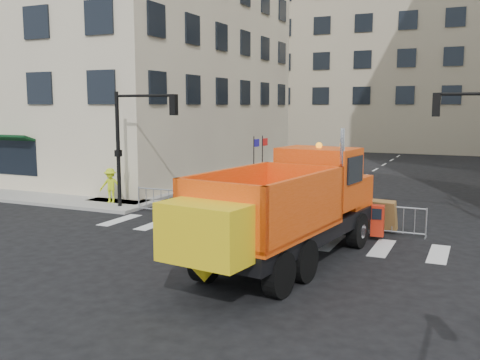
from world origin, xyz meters
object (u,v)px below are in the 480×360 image
at_px(plow_truck, 286,206).
at_px(cop_b, 355,214).
at_px(worker, 111,185).
at_px(newspaper_box, 378,221).
at_px(cop_c, 336,212).
at_px(cop_a, 311,204).

xyz_separation_m(plow_truck, cop_b, (1.07, 4.64, -1.01)).
distance_m(worker, newspaper_box, 12.94).
bearing_deg(worker, cop_b, -24.26).
distance_m(cop_c, newspaper_box, 1.67).
height_order(plow_truck, worker, plow_truck).
relative_size(worker, newspaper_box, 1.50).
bearing_deg(worker, cop_a, -25.07).
xyz_separation_m(cop_b, newspaper_box, (0.89, -0.42, -0.10)).
xyz_separation_m(cop_b, cop_c, (-0.72, 0.00, 0.02)).
height_order(plow_truck, cop_c, plow_truck).
bearing_deg(cop_a, plow_truck, 96.30).
height_order(plow_truck, newspaper_box, plow_truck).
relative_size(plow_truck, cop_c, 6.58).
xyz_separation_m(cop_c, worker, (-11.25, 1.03, 0.16)).
distance_m(cop_b, worker, 12.01).
bearing_deg(plow_truck, cop_c, 3.51).
bearing_deg(newspaper_box, plow_truck, -120.22).
height_order(cop_a, worker, cop_a).
height_order(cop_b, cop_c, cop_c).
distance_m(cop_a, worker, 10.31).
bearing_deg(cop_c, worker, -33.10).
relative_size(plow_truck, worker, 6.53).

